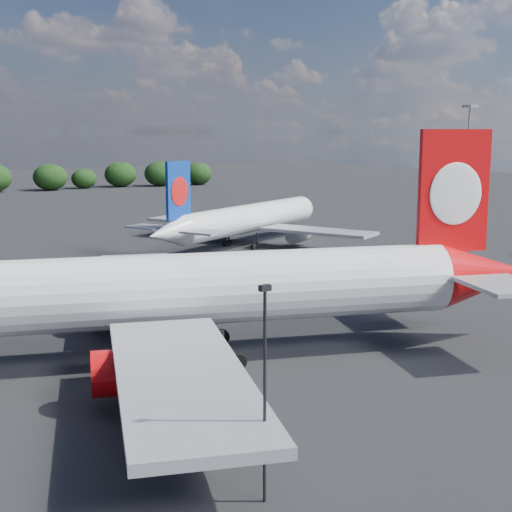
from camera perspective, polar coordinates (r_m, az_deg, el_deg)
qantas_airliner at (r=55.26m, az=-3.73°, el=-2.76°), size 52.54×50.51×17.70m
china_southern_airliner at (r=108.99m, az=-0.99°, el=2.89°), size 39.94×38.49×13.68m
apron_lamp_post at (r=33.65m, az=0.70°, el=-10.12°), size 0.55×0.30×10.63m
floodlight_mast_near at (r=109.09m, az=16.57°, el=7.60°), size 1.60×1.60×21.28m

